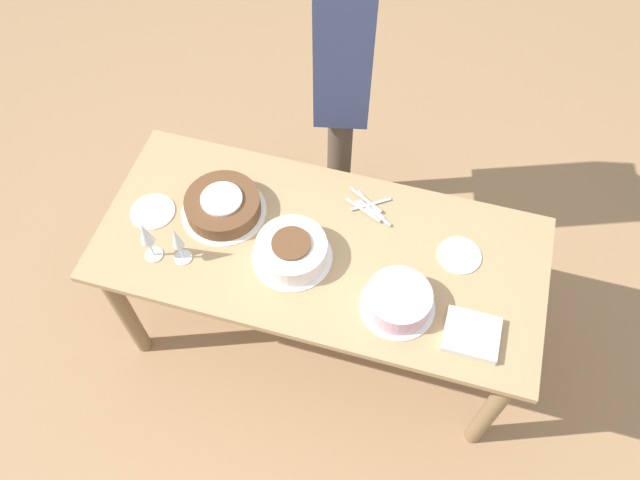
{
  "coord_description": "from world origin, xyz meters",
  "views": [
    {
      "loc": [
        -0.34,
        1.2,
        2.77
      ],
      "look_at": [
        0.0,
        0.0,
        0.81
      ],
      "focal_mm": 35.0,
      "sensor_mm": 36.0,
      "label": 1
    }
  ],
  "objects_px": {
    "cake_front_chocolate": "(223,205)",
    "wine_glass_near": "(145,235)",
    "cake_back_decorated": "(398,301)",
    "person_cutting": "(344,53)",
    "wine_glass_far": "(177,240)",
    "cake_center_white": "(292,251)"
  },
  "relations": [
    {
      "from": "cake_front_chocolate",
      "to": "wine_glass_near",
      "type": "height_order",
      "value": "wine_glass_near"
    },
    {
      "from": "cake_back_decorated",
      "to": "person_cutting",
      "type": "bearing_deg",
      "value": -63.49
    },
    {
      "from": "cake_back_decorated",
      "to": "cake_front_chocolate",
      "type": "bearing_deg",
      "value": -16.74
    },
    {
      "from": "wine_glass_far",
      "to": "person_cutting",
      "type": "relative_size",
      "value": 0.11
    },
    {
      "from": "wine_glass_near",
      "to": "person_cutting",
      "type": "height_order",
      "value": "person_cutting"
    },
    {
      "from": "cake_front_chocolate",
      "to": "cake_back_decorated",
      "type": "xyz_separation_m",
      "value": [
        -0.75,
        0.22,
        0.01
      ]
    },
    {
      "from": "cake_center_white",
      "to": "person_cutting",
      "type": "distance_m",
      "value": 0.83
    },
    {
      "from": "cake_center_white",
      "to": "wine_glass_near",
      "type": "bearing_deg",
      "value": 14.89
    },
    {
      "from": "wine_glass_near",
      "to": "person_cutting",
      "type": "relative_size",
      "value": 0.12
    },
    {
      "from": "cake_center_white",
      "to": "person_cutting",
      "type": "relative_size",
      "value": 0.17
    },
    {
      "from": "cake_center_white",
      "to": "person_cutting",
      "type": "bearing_deg",
      "value": -89.1
    },
    {
      "from": "cake_center_white",
      "to": "wine_glass_near",
      "type": "xyz_separation_m",
      "value": [
        0.5,
        0.13,
        0.09
      ]
    },
    {
      "from": "cake_front_chocolate",
      "to": "wine_glass_far",
      "type": "xyz_separation_m",
      "value": [
        0.07,
        0.24,
        0.09
      ]
    },
    {
      "from": "cake_back_decorated",
      "to": "wine_glass_far",
      "type": "xyz_separation_m",
      "value": [
        0.82,
        0.02,
        0.08
      ]
    },
    {
      "from": "cake_back_decorated",
      "to": "wine_glass_far",
      "type": "relative_size",
      "value": 1.41
    },
    {
      "from": "cake_center_white",
      "to": "cake_back_decorated",
      "type": "bearing_deg",
      "value": 167.29
    },
    {
      "from": "cake_front_chocolate",
      "to": "wine_glass_near",
      "type": "bearing_deg",
      "value": 55.15
    },
    {
      "from": "cake_center_white",
      "to": "cake_front_chocolate",
      "type": "xyz_separation_m",
      "value": [
        0.32,
        -0.13,
        -0.01
      ]
    },
    {
      "from": "person_cutting",
      "to": "cake_back_decorated",
      "type": "bearing_deg",
      "value": 14.39
    },
    {
      "from": "cake_front_chocolate",
      "to": "wine_glass_far",
      "type": "height_order",
      "value": "wine_glass_far"
    },
    {
      "from": "cake_center_white",
      "to": "cake_front_chocolate",
      "type": "distance_m",
      "value": 0.35
    },
    {
      "from": "wine_glass_near",
      "to": "wine_glass_far",
      "type": "relative_size",
      "value": 1.07
    }
  ]
}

